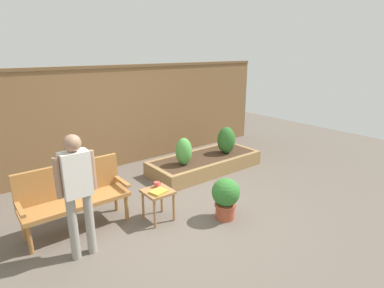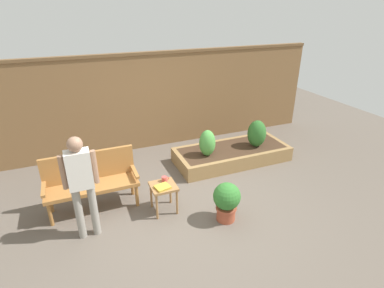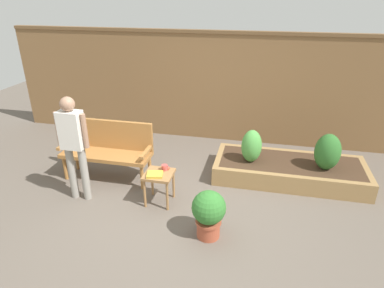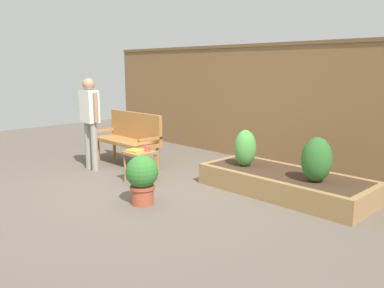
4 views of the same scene
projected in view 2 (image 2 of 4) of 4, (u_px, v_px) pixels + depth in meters
name	position (u px, v px, depth m)	size (l,w,h in m)	color
ground_plane	(186.00, 208.00, 5.05)	(14.00, 14.00, 0.00)	#60564C
fence_back	(143.00, 102.00, 6.78)	(8.40, 0.14, 2.16)	brown
garden_bench	(91.00, 177.00, 4.91)	(1.44, 0.48, 0.94)	#A87038
side_table	(163.00, 190.00, 4.85)	(0.40, 0.40, 0.48)	#9E7042
cup_on_table	(164.00, 179.00, 4.91)	(0.12, 0.09, 0.08)	#CC4C47
book_on_table	(163.00, 187.00, 4.73)	(0.22, 0.19, 0.03)	gold
potted_boxwood	(227.00, 200.00, 4.65)	(0.42, 0.42, 0.64)	#A84C33
raised_planter_bed	(232.00, 154.00, 6.52)	(2.40, 1.00, 0.30)	#997547
shrub_near_bench	(207.00, 143.00, 6.04)	(0.32, 0.32, 0.54)	brown
shrub_far_corner	(257.00, 134.00, 6.43)	(0.39, 0.39, 0.58)	brown
person_by_bench	(81.00, 180.00, 4.10)	(0.47, 0.20, 1.56)	gray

